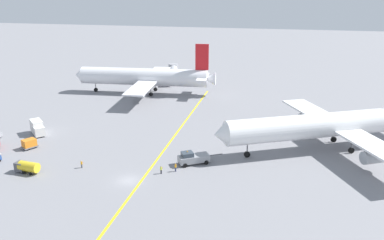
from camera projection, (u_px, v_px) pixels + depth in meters
name	position (u px, v px, depth m)	size (l,w,h in m)	color
ground_plane	(129.00, 180.00, 74.16)	(600.00, 600.00, 0.00)	gray
taxiway_stripe	(157.00, 160.00, 82.88)	(0.50, 120.00, 0.01)	yellow
airliner_at_gate_left	(145.00, 77.00, 133.75)	(49.27, 43.56, 17.26)	silver
airliner_being_pushed	(333.00, 125.00, 87.09)	(50.68, 42.94, 16.70)	white
pushback_tug	(193.00, 158.00, 80.87)	(8.82, 6.24, 3.03)	gray
gse_container_dolly_flat	(29.00, 143.00, 88.69)	(3.48, 3.87, 2.15)	slate
gse_fuel_bowser_stubby	(27.00, 167.00, 76.83)	(5.06, 2.37, 2.40)	gold
gse_catering_truck_tall	(37.00, 128.00, 96.96)	(5.87, 5.78, 3.50)	silver
ground_crew_marshaller_foreground	(161.00, 170.00, 76.69)	(0.46, 0.37, 1.59)	black
ground_crew_ramp_agent_by_cones	(176.00, 167.00, 77.56)	(0.36, 0.50, 1.74)	#2D3351
ground_crew_wing_walker_right	(82.00, 164.00, 79.18)	(0.50, 0.36, 1.56)	#4C4C51
jet_bridge	(174.00, 71.00, 152.23)	(7.95, 17.18, 5.66)	#B7B7BC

